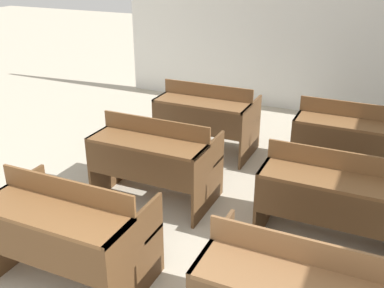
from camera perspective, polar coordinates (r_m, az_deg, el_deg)
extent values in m
cube|color=silver|center=(7.06, 15.56, 15.17)|extent=(6.28, 0.06, 2.88)
cube|color=#54371E|center=(3.93, -21.40, -9.25)|extent=(0.03, 0.75, 0.71)
cube|color=#54371E|center=(3.31, -7.01, -14.33)|extent=(0.03, 0.75, 0.71)
cube|color=brown|center=(3.30, -17.49, -8.42)|extent=(1.15, 0.38, 0.03)
cube|color=#54371E|center=(3.28, -19.18, -12.43)|extent=(1.10, 0.02, 0.32)
cube|color=brown|center=(3.36, -15.71, -5.59)|extent=(1.15, 0.02, 0.17)
cube|color=brown|center=(3.70, -12.77, -8.91)|extent=(1.15, 0.28, 0.03)
cube|color=#54371E|center=(3.85, -12.40, -12.34)|extent=(1.10, 0.04, 0.04)
cube|color=brown|center=(3.10, 2.55, -17.16)|extent=(0.03, 0.75, 0.71)
cube|color=brown|center=(2.64, 13.00, -16.89)|extent=(1.15, 0.38, 0.03)
cube|color=brown|center=(2.72, 14.04, -12.99)|extent=(1.15, 0.02, 0.17)
cube|color=brown|center=(3.12, 14.27, -15.91)|extent=(1.15, 0.28, 0.03)
cube|color=#55381F|center=(4.82, -10.35, -1.62)|extent=(0.03, 0.75, 0.71)
cube|color=#55381F|center=(4.33, 2.09, -4.30)|extent=(0.03, 0.75, 0.71)
cube|color=brown|center=(4.26, -5.79, 0.17)|extent=(1.15, 0.38, 0.03)
cube|color=#55381F|center=(4.20, -6.91, -2.90)|extent=(1.10, 0.02, 0.32)
cube|color=brown|center=(4.37, -4.68, 2.20)|extent=(1.15, 0.02, 0.17)
cube|color=brown|center=(4.70, -3.14, -0.94)|extent=(1.15, 0.28, 0.03)
cube|color=#55381F|center=(4.82, -3.07, -3.89)|extent=(1.10, 0.04, 0.04)
cube|color=brown|center=(4.14, 9.49, -6.01)|extent=(0.03, 0.75, 0.71)
cube|color=brown|center=(3.74, 17.39, -4.36)|extent=(1.15, 0.38, 0.03)
cube|color=brown|center=(3.67, 16.64, -7.98)|extent=(1.10, 0.02, 0.32)
cube|color=brown|center=(3.86, 17.95, -1.92)|extent=(1.15, 0.02, 0.17)
cube|color=brown|center=(4.23, 17.79, -5.08)|extent=(1.15, 0.28, 0.03)
cube|color=brown|center=(4.36, 17.35, -8.23)|extent=(1.10, 0.04, 0.04)
cube|color=brown|center=(5.86, -3.14, 3.36)|extent=(0.03, 0.75, 0.71)
cube|color=brown|center=(5.46, 7.41, 1.63)|extent=(0.03, 0.75, 0.71)
cube|color=brown|center=(5.36, 1.25, 5.27)|extent=(1.15, 0.38, 0.03)
cube|color=brown|center=(5.26, 0.45, 2.91)|extent=(1.10, 0.02, 0.32)
cube|color=brown|center=(5.49, 2.00, 6.78)|extent=(1.15, 0.02, 0.17)
cube|color=brown|center=(5.81, 2.85, 3.97)|extent=(1.15, 0.28, 0.03)
cube|color=brown|center=(5.91, 2.80, 1.48)|extent=(1.10, 0.04, 0.04)
cube|color=brown|center=(5.34, 13.32, 0.66)|extent=(0.03, 0.75, 0.71)
cube|color=brown|center=(4.99, 19.54, 2.42)|extent=(1.15, 0.38, 0.03)
cube|color=brown|center=(4.88, 19.03, -0.16)|extent=(1.10, 0.02, 0.32)
cube|color=brown|center=(5.12, 19.92, 4.10)|extent=(1.15, 0.02, 0.17)
cube|color=brown|center=(5.47, 19.66, 1.27)|extent=(1.15, 0.28, 0.03)
cube|color=brown|center=(5.57, 19.29, -1.32)|extent=(1.10, 0.04, 0.04)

